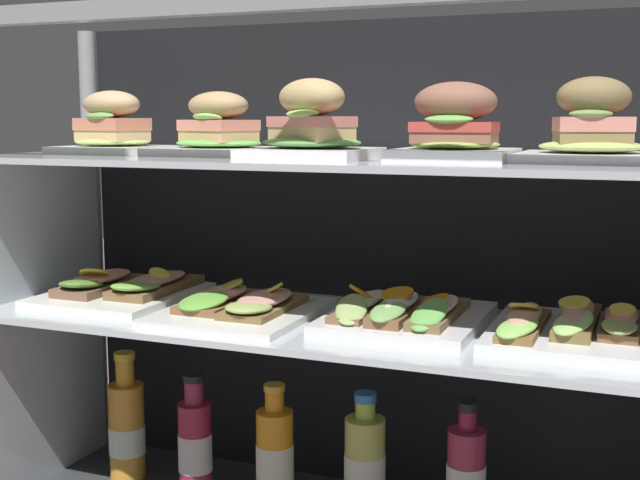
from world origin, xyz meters
name	(u,v)px	position (x,y,z in m)	size (l,w,h in m)	color
case_frame	(344,256)	(0.00, 0.11, 0.49)	(1.20, 0.42, 0.90)	gray
riser_lower_tier	(320,429)	(0.00, 0.00, 0.22)	(1.13, 0.35, 0.35)	silver
shelf_lower_glass	(320,323)	(0.00, 0.00, 0.40)	(1.15, 0.37, 0.01)	silver
riser_upper_tier	(320,243)	(0.00, 0.00, 0.53)	(1.13, 0.35, 0.25)	silver
shelf_upper_glass	(320,161)	(0.00, 0.00, 0.66)	(1.15, 0.37, 0.01)	silver
plated_roll_sandwich_near_right_corner	(112,128)	(-0.42, 0.04, 0.71)	(0.17, 0.17, 0.11)	white
plated_roll_sandwich_right_of_center	(218,131)	(-0.21, 0.05, 0.71)	(0.20, 0.20, 0.11)	white
plated_roll_sandwich_center	(311,129)	(0.00, -0.03, 0.71)	(0.18, 0.18, 0.12)	white
plated_roll_sandwich_left_of_center	(455,129)	(0.21, 0.01, 0.71)	(0.17, 0.17, 0.12)	white
plated_roll_sandwich_far_left	(592,132)	(0.40, 0.05, 0.71)	(0.21, 0.21, 0.12)	white
open_sandwich_tray_far_right	(123,288)	(-0.39, 0.01, 0.42)	(0.24, 0.28, 0.06)	white
open_sandwich_tray_near_left_corner	(240,306)	(-0.13, -0.03, 0.42)	(0.24, 0.28, 0.06)	white
open_sandwich_tray_mid_right	(403,314)	(0.14, 0.01, 0.42)	(0.24, 0.28, 0.06)	white
open_sandwich_tray_far_left	(572,326)	(0.39, 0.03, 0.42)	(0.24, 0.28, 0.06)	white
juice_bottle_back_right	(127,428)	(-0.42, 0.06, 0.14)	(0.07, 0.07, 0.25)	gold
juice_bottle_front_middle	(195,445)	(-0.26, 0.04, 0.14)	(0.06, 0.06, 0.23)	#9D213A
juice_bottle_back_left	(275,458)	(-0.10, 0.04, 0.14)	(0.07, 0.07, 0.23)	orange
juice_bottle_front_left_end	(365,469)	(0.06, 0.05, 0.14)	(0.07, 0.07, 0.23)	#C1C754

